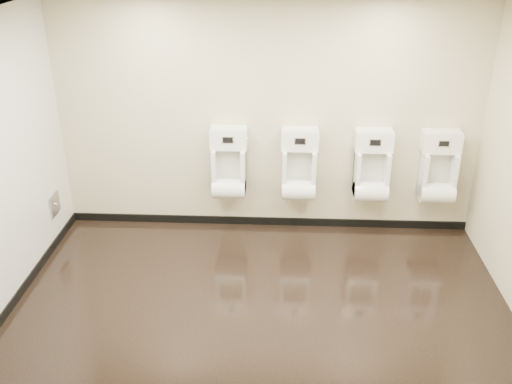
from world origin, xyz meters
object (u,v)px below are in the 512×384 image
access_panel (54,204)px  urinal_2 (372,171)px  urinal_3 (438,172)px  urinal_0 (229,168)px  urinal_1 (299,169)px

access_panel → urinal_2: 3.77m
access_panel → urinal_3: urinal_3 is taller
urinal_2 → urinal_3: same height
urinal_0 → urinal_3: 2.48m
urinal_1 → urinal_2: size_ratio=1.00×
access_panel → urinal_1: size_ratio=0.30×
urinal_2 → access_panel: bearing=-173.9°
urinal_1 → urinal_3: bearing=0.0°
urinal_0 → urinal_3: same height
urinal_0 → urinal_2: size_ratio=1.00×
urinal_1 → urinal_3: 1.64m
urinal_0 → urinal_1: bearing=0.0°
access_panel → urinal_2: bearing=6.1°
urinal_1 → urinal_2: bearing=0.0°
access_panel → urinal_0: size_ratio=0.30×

